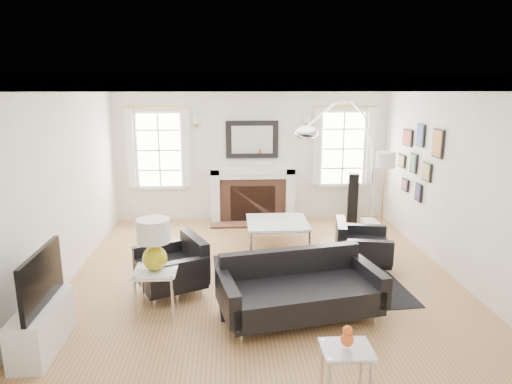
{
  "coord_description": "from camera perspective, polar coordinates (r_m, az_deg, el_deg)",
  "views": [
    {
      "loc": [
        -0.47,
        -6.15,
        2.73
      ],
      "look_at": [
        -0.08,
        0.3,
        1.2
      ],
      "focal_mm": 32.0,
      "sensor_mm": 36.0,
      "label": 1
    }
  ],
  "objects": [
    {
      "name": "floor",
      "position": [
        6.75,
        0.85,
        -10.54
      ],
      "size": [
        6.0,
        6.0,
        0.0
      ],
      "primitive_type": "plane",
      "color": "#9A6240",
      "rests_on": "ground"
    },
    {
      "name": "back_wall",
      "position": [
        9.26,
        -0.5,
        5.08
      ],
      "size": [
        5.5,
        0.04,
        2.8
      ],
      "primitive_type": "cube",
      "color": "silver",
      "rests_on": "floor"
    },
    {
      "name": "front_wall",
      "position": [
        3.45,
        4.68,
        -9.38
      ],
      "size": [
        5.5,
        0.04,
        2.8
      ],
      "primitive_type": "cube",
      "color": "silver",
      "rests_on": "floor"
    },
    {
      "name": "left_wall",
      "position": [
        6.69,
        -23.29,
        0.77
      ],
      "size": [
        0.04,
        6.0,
        2.8
      ],
      "primitive_type": "cube",
      "color": "silver",
      "rests_on": "floor"
    },
    {
      "name": "right_wall",
      "position": [
        7.07,
        23.73,
        1.35
      ],
      "size": [
        0.04,
        6.0,
        2.8
      ],
      "primitive_type": "cube",
      "color": "silver",
      "rests_on": "floor"
    },
    {
      "name": "ceiling",
      "position": [
        6.17,
        0.94,
        13.98
      ],
      "size": [
        5.5,
        6.0,
        0.02
      ],
      "primitive_type": "cube",
      "color": "white",
      "rests_on": "back_wall"
    },
    {
      "name": "crown_molding",
      "position": [
        6.17,
        0.94,
        13.43
      ],
      "size": [
        5.5,
        6.0,
        0.12
      ],
      "primitive_type": "cube",
      "color": "white",
      "rests_on": "back_wall"
    },
    {
      "name": "fireplace",
      "position": [
        9.22,
        -0.43,
        -0.4
      ],
      "size": [
        1.7,
        0.69,
        1.11
      ],
      "color": "white",
      "rests_on": "floor"
    },
    {
      "name": "mantel_mirror",
      "position": [
        9.18,
        -0.49,
        6.58
      ],
      "size": [
        1.05,
        0.07,
        0.75
      ],
      "color": "black",
      "rests_on": "back_wall"
    },
    {
      "name": "window_left",
      "position": [
        9.29,
        -12.01,
        5.18
      ],
      "size": [
        1.24,
        0.15,
        1.62
      ],
      "color": "white",
      "rests_on": "back_wall"
    },
    {
      "name": "window_right",
      "position": [
        9.47,
        10.81,
        5.39
      ],
      "size": [
        1.24,
        0.15,
        1.62
      ],
      "color": "white",
      "rests_on": "back_wall"
    },
    {
      "name": "gallery_wall",
      "position": [
        8.19,
        19.56,
        4.16
      ],
      "size": [
        0.04,
        1.73,
        1.29
      ],
      "color": "black",
      "rests_on": "right_wall"
    },
    {
      "name": "tv_unit",
      "position": [
        5.43,
        -25.18,
        -14.28
      ],
      "size": [
        0.35,
        1.0,
        1.09
      ],
      "color": "white",
      "rests_on": "floor"
    },
    {
      "name": "area_rug",
      "position": [
        6.71,
        6.2,
        -10.69
      ],
      "size": [
        2.71,
        2.32,
        0.01
      ],
      "primitive_type": "cube",
      "rotation": [
        0.0,
        0.0,
        0.08
      ],
      "color": "black",
      "rests_on": "floor"
    },
    {
      "name": "sofa",
      "position": [
        5.59,
        5.35,
        -12.09
      ],
      "size": [
        2.03,
        1.23,
        0.62
      ],
      "color": "black",
      "rests_on": "floor"
    },
    {
      "name": "armchair_left",
      "position": [
        6.28,
        -10.14,
        -9.28
      ],
      "size": [
        1.09,
        1.15,
        0.61
      ],
      "color": "black",
      "rests_on": "floor"
    },
    {
      "name": "armchair_right",
      "position": [
        7.14,
        12.79,
        -6.67
      ],
      "size": [
        0.93,
        1.0,
        0.59
      ],
      "color": "black",
      "rests_on": "floor"
    },
    {
      "name": "coffee_table",
      "position": [
        7.78,
        2.68,
        -3.92
      ],
      "size": [
        1.03,
        1.03,
        0.46
      ],
      "color": "silver",
      "rests_on": "floor"
    },
    {
      "name": "side_table_left",
      "position": [
        5.72,
        -12.39,
        -10.47
      ],
      "size": [
        0.51,
        0.51,
        0.56
      ],
      "color": "silver",
      "rests_on": "floor"
    },
    {
      "name": "nesting_table",
      "position": [
        4.34,
        11.2,
        -19.82
      ],
      "size": [
        0.44,
        0.37,
        0.49
      ],
      "color": "silver",
      "rests_on": "floor"
    },
    {
      "name": "gourd_lamp",
      "position": [
        5.55,
        -12.63,
        -6.01
      ],
      "size": [
        0.4,
        0.4,
        0.63
      ],
      "color": "gold",
      "rests_on": "side_table_left"
    },
    {
      "name": "orange_vase",
      "position": [
        4.22,
        11.33,
        -17.35
      ],
      "size": [
        0.12,
        0.12,
        0.19
      ],
      "color": "#D5521B",
      "rests_on": "nesting_table"
    },
    {
      "name": "arc_floor_lamp",
      "position": [
        7.83,
        10.76,
        3.18
      ],
      "size": [
        1.8,
        1.67,
        2.55
      ],
      "color": "silver",
      "rests_on": "floor"
    },
    {
      "name": "stick_floor_lamp",
      "position": [
        8.1,
        15.88,
        3.33
      ],
      "size": [
        0.33,
        0.33,
        1.61
      ],
      "color": "gold",
      "rests_on": "floor"
    },
    {
      "name": "speaker_tower",
      "position": [
        9.41,
        12.01,
        -0.69
      ],
      "size": [
        0.23,
        0.23,
        0.99
      ],
      "primitive_type": "cube",
      "rotation": [
        0.0,
        0.0,
        -0.2
      ],
      "color": "black",
      "rests_on": "floor"
    }
  ]
}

